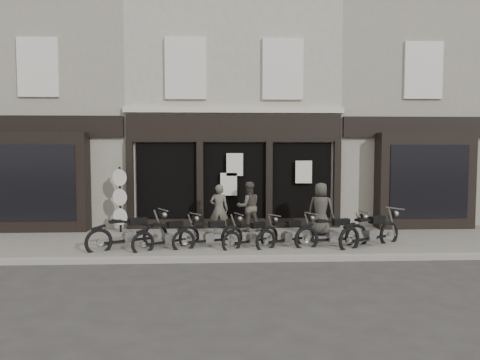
{
  "coord_description": "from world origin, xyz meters",
  "views": [
    {
      "loc": [
        -0.56,
        -12.62,
        2.82
      ],
      "look_at": [
        0.12,
        1.6,
        1.82
      ],
      "focal_mm": 35.0,
      "sensor_mm": 36.0,
      "label": 1
    }
  ],
  "objects_px": {
    "motorcycle_3": "(252,237)",
    "motorcycle_5": "(333,235)",
    "motorcycle_2": "(209,237)",
    "man_centre": "(248,207)",
    "man_right": "(321,209)",
    "advert_sign_post": "(120,202)",
    "motorcycle_1": "(168,238)",
    "motorcycle_0": "(129,236)",
    "motorcycle_6": "(371,234)",
    "motorcycle_4": "(287,236)",
    "man_left": "(219,209)"
  },
  "relations": [
    {
      "from": "motorcycle_5",
      "to": "man_centre",
      "type": "relative_size",
      "value": 1.35
    },
    {
      "from": "man_centre",
      "to": "advert_sign_post",
      "type": "relative_size",
      "value": 0.73
    },
    {
      "from": "man_centre",
      "to": "motorcycle_2",
      "type": "bearing_deg",
      "value": 49.76
    },
    {
      "from": "motorcycle_0",
      "to": "motorcycle_2",
      "type": "bearing_deg",
      "value": -29.84
    },
    {
      "from": "motorcycle_3",
      "to": "motorcycle_4",
      "type": "bearing_deg",
      "value": -33.31
    },
    {
      "from": "motorcycle_5",
      "to": "man_centre",
      "type": "bearing_deg",
      "value": 120.63
    },
    {
      "from": "motorcycle_0",
      "to": "motorcycle_6",
      "type": "height_order",
      "value": "motorcycle_6"
    },
    {
      "from": "motorcycle_2",
      "to": "man_centre",
      "type": "bearing_deg",
      "value": 39.61
    },
    {
      "from": "motorcycle_5",
      "to": "motorcycle_3",
      "type": "bearing_deg",
      "value": 165.85
    },
    {
      "from": "motorcycle_1",
      "to": "man_centre",
      "type": "bearing_deg",
      "value": 10.19
    },
    {
      "from": "motorcycle_1",
      "to": "motorcycle_5",
      "type": "distance_m",
      "value": 4.49
    },
    {
      "from": "motorcycle_0",
      "to": "motorcycle_4",
      "type": "xyz_separation_m",
      "value": [
        4.28,
        0.05,
        -0.05
      ]
    },
    {
      "from": "motorcycle_3",
      "to": "advert_sign_post",
      "type": "distance_m",
      "value": 4.7
    },
    {
      "from": "man_right",
      "to": "motorcycle_0",
      "type": "bearing_deg",
      "value": 37.26
    },
    {
      "from": "man_left",
      "to": "man_centre",
      "type": "bearing_deg",
      "value": -150.51
    },
    {
      "from": "motorcycle_2",
      "to": "man_right",
      "type": "distance_m",
      "value": 3.8
    },
    {
      "from": "motorcycle_3",
      "to": "motorcycle_6",
      "type": "distance_m",
      "value": 3.27
    },
    {
      "from": "motorcycle_3",
      "to": "motorcycle_6",
      "type": "height_order",
      "value": "motorcycle_6"
    },
    {
      "from": "man_centre",
      "to": "motorcycle_1",
      "type": "bearing_deg",
      "value": 33.39
    },
    {
      "from": "motorcycle_4",
      "to": "motorcycle_6",
      "type": "relative_size",
      "value": 0.88
    },
    {
      "from": "motorcycle_4",
      "to": "motorcycle_5",
      "type": "height_order",
      "value": "motorcycle_5"
    },
    {
      "from": "motorcycle_2",
      "to": "man_centre",
      "type": "distance_m",
      "value": 2.64
    },
    {
      "from": "motorcycle_2",
      "to": "man_centre",
      "type": "relative_size",
      "value": 1.21
    },
    {
      "from": "motorcycle_1",
      "to": "motorcycle_3",
      "type": "height_order",
      "value": "motorcycle_1"
    },
    {
      "from": "motorcycle_1",
      "to": "motorcycle_5",
      "type": "height_order",
      "value": "motorcycle_5"
    },
    {
      "from": "motorcycle_2",
      "to": "motorcycle_4",
      "type": "distance_m",
      "value": 2.13
    },
    {
      "from": "advert_sign_post",
      "to": "man_left",
      "type": "bearing_deg",
      "value": 13.73
    },
    {
      "from": "motorcycle_2",
      "to": "motorcycle_5",
      "type": "distance_m",
      "value": 3.38
    },
    {
      "from": "motorcycle_1",
      "to": "man_centre",
      "type": "relative_size",
      "value": 1.11
    },
    {
      "from": "motorcycle_3",
      "to": "man_right",
      "type": "xyz_separation_m",
      "value": [
        2.25,
        1.57,
        0.57
      ]
    },
    {
      "from": "motorcycle_3",
      "to": "motorcycle_5",
      "type": "relative_size",
      "value": 0.78
    },
    {
      "from": "motorcycle_2",
      "to": "man_right",
      "type": "height_order",
      "value": "man_right"
    },
    {
      "from": "motorcycle_4",
      "to": "man_right",
      "type": "bearing_deg",
      "value": 20.77
    },
    {
      "from": "motorcycle_4",
      "to": "advert_sign_post",
      "type": "distance_m",
      "value": 5.54
    },
    {
      "from": "motorcycle_4",
      "to": "man_centre",
      "type": "distance_m",
      "value": 2.49
    },
    {
      "from": "motorcycle_6",
      "to": "man_right",
      "type": "bearing_deg",
      "value": 92.12
    },
    {
      "from": "motorcycle_2",
      "to": "man_centre",
      "type": "xyz_separation_m",
      "value": [
        1.22,
        2.28,
        0.53
      ]
    },
    {
      "from": "motorcycle_2",
      "to": "motorcycle_4",
      "type": "relative_size",
      "value": 1.06
    },
    {
      "from": "motorcycle_2",
      "to": "motorcycle_6",
      "type": "height_order",
      "value": "motorcycle_6"
    },
    {
      "from": "motorcycle_0",
      "to": "man_right",
      "type": "height_order",
      "value": "man_right"
    },
    {
      "from": "motorcycle_1",
      "to": "motorcycle_2",
      "type": "height_order",
      "value": "same"
    },
    {
      "from": "man_right",
      "to": "motorcycle_3",
      "type": "bearing_deg",
      "value": 55.98
    },
    {
      "from": "motorcycle_3",
      "to": "motorcycle_4",
      "type": "height_order",
      "value": "motorcycle_4"
    },
    {
      "from": "motorcycle_0",
      "to": "advert_sign_post",
      "type": "xyz_separation_m",
      "value": [
        -0.71,
        2.36,
        0.63
      ]
    },
    {
      "from": "motorcycle_4",
      "to": "man_centre",
      "type": "xyz_separation_m",
      "value": [
        -0.91,
        2.26,
        0.54
      ]
    },
    {
      "from": "motorcycle_1",
      "to": "motorcycle_3",
      "type": "bearing_deg",
      "value": -32.63
    },
    {
      "from": "motorcycle_3",
      "to": "man_left",
      "type": "distance_m",
      "value": 2.08
    },
    {
      "from": "motorcycle_1",
      "to": "motorcycle_4",
      "type": "xyz_separation_m",
      "value": [
        3.24,
        0.12,
        -0.01
      ]
    },
    {
      "from": "motorcycle_4",
      "to": "motorcycle_6",
      "type": "distance_m",
      "value": 2.3
    },
    {
      "from": "motorcycle_5",
      "to": "man_right",
      "type": "distance_m",
      "value": 1.74
    }
  ]
}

